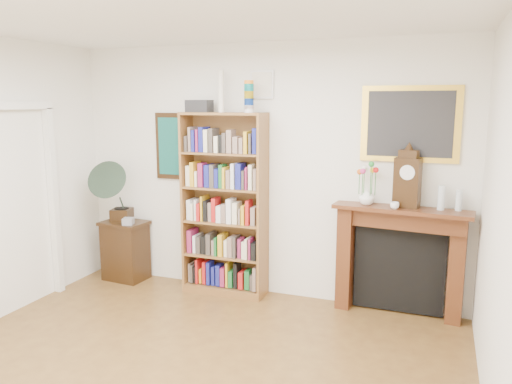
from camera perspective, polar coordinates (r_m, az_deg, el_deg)
room at (r=3.36m, az=-13.85°, el=-3.26°), size 4.51×5.01×2.81m
door_casing at (r=5.70m, az=-25.44°, el=0.12°), size 0.08×1.02×2.17m
teal_poster at (r=5.95m, az=-8.90°, el=5.17°), size 0.58×0.04×0.78m
small_picture at (r=5.49m, az=0.70°, el=12.18°), size 0.26×0.04×0.30m
gilt_painting at (r=5.18m, az=17.19°, el=7.42°), size 0.95×0.04×0.75m
bookshelf at (r=5.57m, az=-3.67°, el=-0.27°), size 0.95×0.35×2.36m
side_cabinet at (r=6.38m, az=-14.69°, el=-6.47°), size 0.56×0.43×0.73m
fireplace at (r=5.31m, az=16.10°, el=-6.54°), size 1.37×0.44×1.13m
gramophone at (r=6.20m, az=-15.93°, el=0.49°), size 0.59×0.67×0.76m
cd_stack at (r=6.12m, az=-14.40°, el=-3.26°), size 0.15×0.15×0.08m
mantel_clock at (r=5.12m, az=16.91°, el=1.33°), size 0.27×0.19×0.57m
flower_vase at (r=5.19m, az=12.53°, el=-0.53°), size 0.17×0.17×0.16m
teacup at (r=5.05m, az=15.56°, el=-1.50°), size 0.11×0.11×0.07m
bottle_left at (r=5.13m, az=20.42°, el=-0.62°), size 0.07×0.07×0.24m
bottle_right at (r=5.16m, az=22.17°, el=-0.90°), size 0.06×0.06×0.20m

